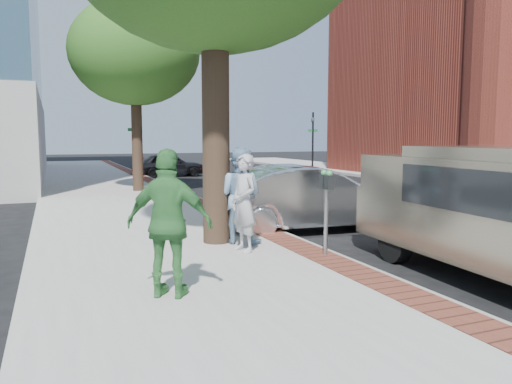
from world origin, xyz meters
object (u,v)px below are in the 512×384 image
sedan_silver (308,198)px  van (509,209)px  person_officer (239,195)px  bg_car (169,165)px  parking_meter (326,195)px  person_green (169,224)px  person_gray (244,203)px

sedan_silver → van: van is taller
person_officer → van: van is taller
van → sedan_silver: bearing=102.7°
bg_car → parking_meter: bearing=173.5°
person_green → bg_car: (4.63, 21.20, -0.44)m
sedan_silver → van: bearing=-166.5°
person_gray → person_officer: size_ratio=0.95×
person_officer → van: bearing=172.8°
person_officer → van: 4.61m
parking_meter → bg_car: size_ratio=0.38×
person_officer → bg_car: size_ratio=0.47×
person_gray → person_green: person_green is taller
bg_car → van: 21.96m
person_green → van: size_ratio=0.34×
person_officer → sedan_silver: 2.58m
person_gray → sedan_silver: size_ratio=0.37×
van → person_gray: bearing=142.2°
person_green → bg_car: 21.71m
person_gray → person_green: size_ratio=0.92×
parking_meter → person_gray: bearing=145.9°
parking_meter → person_green: bearing=-157.9°
person_gray → bg_car: 19.40m
sedan_silver → van: 4.90m
van → person_green: bearing=174.5°
sedan_silver → van: (0.81, -4.82, 0.35)m
person_gray → bg_car: (2.85, 19.19, -0.36)m
person_gray → parking_meter: bearing=44.4°
bg_car → person_officer: bearing=170.0°
parking_meter → sedan_silver: size_ratio=0.32×
sedan_silver → van: size_ratio=0.83×
person_gray → person_officer: bearing=154.6°
parking_meter → person_gray: (-1.19, 0.81, -0.19)m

